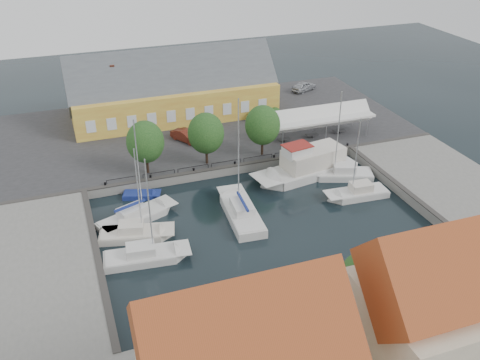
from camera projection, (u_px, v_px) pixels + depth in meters
The scene contains 20 objects.
ground at pixel (260, 220), 54.23m from camera, with size 140.00×140.00×0.00m, color black.
north_quay at pixel (198, 130), 72.95m from camera, with size 56.00×26.00×1.00m, color #2D2D30.
west_quay at pixel (30, 274), 45.85m from camera, with size 12.00×24.00×1.00m, color slate.
east_quay at pixel (452, 188), 58.83m from camera, with size 12.00×24.00×1.00m, color slate.
quay_edge_fittings at pixel (244, 189), 57.64m from camera, with size 56.00×24.72×0.40m.
warehouse at pixel (169, 92), 74.70m from camera, with size 28.56×14.00×9.55m.
tent_canopy at pixel (320, 117), 68.53m from camera, with size 14.00×4.00×2.83m.
quay_trees at pixel (206, 133), 61.18m from camera, with size 18.20×4.20×6.30m.
car_silver at pixel (304, 86), 84.98m from camera, with size 1.83×4.56×1.55m, color #AFB1B7.
car_red at pixel (186, 136), 68.18m from camera, with size 1.55×4.46×1.47m, color maroon.
center_sailboat at pixel (241, 214), 54.58m from camera, with size 3.50×9.75×13.04m.
trawler at pixel (308, 167), 62.20m from camera, with size 13.31×5.89×5.00m.
east_boat_a at pixel (341, 175), 62.04m from camera, with size 8.05×5.05×11.04m.
east_boat_b at pixel (358, 195), 58.13m from camera, with size 7.23×2.76×9.86m.
west_boat_a at pixel (136, 218), 54.02m from camera, with size 8.75×5.38×11.35m.
west_boat_b at pixel (135, 235), 51.39m from camera, with size 7.51×4.07×10.03m.
west_boat_c at pixel (145, 258), 48.27m from camera, with size 8.10×3.31×10.74m.
launch_sw at pixel (173, 323), 41.31m from camera, with size 5.18×4.84×0.98m.
launch_nw at pixel (141, 196), 58.18m from camera, with size 4.35×2.83×0.88m.
townhouses at pixel (430, 329), 32.82m from camera, with size 36.30×8.50×12.00m.
Camera 1 is at (-17.24, -42.19, 29.73)m, focal length 40.00 mm.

